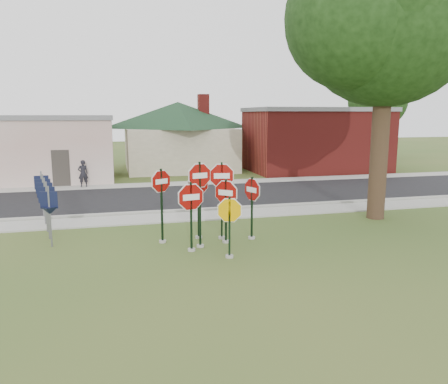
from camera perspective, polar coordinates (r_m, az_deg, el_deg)
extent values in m
plane|color=#33531F|center=(13.14, -0.60, -8.72)|extent=(120.00, 120.00, 0.00)
cube|color=#999991|center=(18.32, -4.63, -3.22)|extent=(60.00, 1.60, 0.06)
cube|color=black|center=(22.68, -6.51, -0.70)|extent=(60.00, 7.00, 0.04)
cube|color=#999991|center=(26.89, -7.74, 0.99)|extent=(60.00, 1.60, 0.06)
cube|color=#999991|center=(19.28, -5.12, -2.44)|extent=(60.00, 0.20, 0.14)
cylinder|color=gray|center=(14.27, -3.11, -7.04)|extent=(0.24, 0.24, 0.08)
cube|color=black|center=(13.93, -3.16, -1.73)|extent=(0.07, 0.06, 2.78)
cylinder|color=white|center=(13.77, -3.20, 2.16)|extent=(1.06, 0.29, 1.09)
cylinder|color=maroon|center=(13.77, -3.20, 2.16)|extent=(0.98, 0.27, 1.01)
cube|color=white|center=(13.77, -3.20, 2.16)|extent=(0.49, 0.14, 0.17)
cylinder|color=gray|center=(13.24, 0.71, -8.39)|extent=(0.24, 0.24, 0.08)
cube|color=black|center=(12.99, 0.72, -4.66)|extent=(0.07, 0.07, 1.86)
cylinder|color=white|center=(12.86, 0.73, -2.41)|extent=(0.97, 0.31, 1.02)
cylinder|color=#DA9E00|center=(12.86, 0.73, -2.41)|extent=(0.90, 0.29, 0.94)
cylinder|color=gray|center=(13.90, -4.26, -7.52)|extent=(0.24, 0.24, 0.08)
cube|color=black|center=(13.61, -4.31, -3.28)|extent=(0.07, 0.06, 2.19)
cylinder|color=white|center=(13.48, -4.35, -0.67)|extent=(1.15, 0.24, 1.17)
cylinder|color=maroon|center=(13.48, -4.35, -0.67)|extent=(1.07, 0.23, 1.08)
cube|color=white|center=(13.48, -4.35, -0.67)|extent=(0.53, 0.11, 0.19)
cylinder|color=gray|center=(14.73, 0.25, -6.47)|extent=(0.24, 0.24, 0.08)
cube|color=black|center=(14.47, 0.26, -2.53)|extent=(0.08, 0.08, 2.16)
cylinder|color=white|center=(14.35, 0.26, -0.08)|extent=(0.87, 0.75, 1.13)
cylinder|color=maroon|center=(14.35, 0.26, -0.08)|extent=(0.81, 0.70, 1.05)
cube|color=white|center=(14.35, 0.26, -0.08)|extent=(0.40, 0.35, 0.18)
cylinder|color=gray|center=(15.19, -0.29, -5.96)|extent=(0.24, 0.24, 0.08)
cube|color=black|center=(14.88, -0.30, -1.18)|extent=(0.07, 0.06, 2.66)
cylinder|color=white|center=(14.74, -0.30, 2.13)|extent=(1.14, 0.23, 1.16)
cylinder|color=maroon|center=(14.74, -0.30, 2.13)|extent=(1.06, 0.22, 1.07)
cube|color=white|center=(14.74, -0.30, 2.13)|extent=(0.53, 0.11, 0.18)
cylinder|color=gray|center=(15.26, -3.32, -5.89)|extent=(0.24, 0.24, 0.08)
cube|color=black|center=(14.99, -3.36, -1.78)|extent=(0.07, 0.06, 2.32)
cylinder|color=white|center=(14.86, -3.39, 1.01)|extent=(1.03, 0.22, 1.04)
cylinder|color=maroon|center=(14.86, -3.39, 1.01)|extent=(0.95, 0.21, 0.96)
cube|color=white|center=(14.86, -3.39, 1.01)|extent=(0.47, 0.10, 0.17)
cylinder|color=gray|center=(15.19, 3.62, -5.97)|extent=(0.24, 0.24, 0.08)
cube|color=black|center=(14.94, 3.66, -2.14)|extent=(0.07, 0.07, 2.16)
cylinder|color=white|center=(14.81, 3.69, 0.31)|extent=(0.43, 1.01, 1.08)
cylinder|color=maroon|center=(14.81, 3.69, 0.31)|extent=(0.40, 0.94, 1.00)
cube|color=white|center=(14.81, 3.69, 0.31)|extent=(0.20, 0.47, 0.17)
cylinder|color=gray|center=(14.88, -8.02, -6.39)|extent=(0.24, 0.24, 0.08)
cube|color=black|center=(14.59, -8.14, -1.84)|extent=(0.08, 0.07, 2.50)
cylinder|color=white|center=(14.44, -8.22, 1.39)|extent=(0.90, 0.54, 1.04)
cylinder|color=maroon|center=(14.44, -8.22, 1.39)|extent=(0.84, 0.50, 0.96)
cube|color=white|center=(14.44, -8.22, 1.39)|extent=(0.42, 0.25, 0.17)
cube|color=#59595E|center=(15.10, -21.78, -3.03)|extent=(0.05, 0.05, 2.00)
cube|color=black|center=(14.99, -21.91, -0.98)|extent=(0.55, 0.13, 0.55)
cone|color=black|center=(15.06, -21.83, -2.29)|extent=(0.65, 0.65, 0.25)
cube|color=#59595E|center=(16.09, -22.03, -2.26)|extent=(0.05, 0.05, 2.00)
cube|color=black|center=(15.99, -22.16, -0.34)|extent=(0.55, 0.09, 0.55)
cone|color=black|center=(16.06, -22.07, -1.57)|extent=(0.62, 0.62, 0.25)
cube|color=#59595E|center=(17.09, -22.25, -1.59)|extent=(0.05, 0.05, 2.00)
cube|color=black|center=(17.00, -22.37, 0.22)|extent=(0.55, 0.05, 0.55)
cone|color=black|center=(17.06, -22.29, -0.93)|extent=(0.58, 0.58, 0.25)
cube|color=#59595E|center=(18.09, -22.44, -0.99)|extent=(0.05, 0.05, 2.00)
cube|color=black|center=(18.00, -22.56, 0.73)|extent=(0.55, 0.05, 0.55)
cone|color=black|center=(18.06, -22.48, -0.37)|extent=(0.58, 0.58, 0.25)
cube|color=#59595E|center=(19.10, -22.62, -0.46)|extent=(0.05, 0.05, 2.00)
cube|color=black|center=(19.01, -22.73, 1.17)|extent=(0.55, 0.09, 0.55)
cone|color=black|center=(19.07, -22.66, 0.13)|extent=(0.62, 0.62, 0.25)
cube|color=beige|center=(30.79, -25.59, 4.93)|extent=(12.00, 6.00, 4.00)
cube|color=slate|center=(30.71, -25.88, 8.74)|extent=(12.20, 6.20, 0.30)
cube|color=#332D28|center=(27.47, -20.51, 2.89)|extent=(1.00, 0.10, 2.20)
cube|color=beige|center=(34.55, -5.94, 5.65)|extent=(8.00, 8.00, 3.20)
pyramid|color=#15311C|center=(34.46, -6.05, 11.63)|extent=(11.60, 11.60, 2.00)
cube|color=maroon|center=(34.80, -2.72, 11.33)|extent=(0.80, 0.80, 1.60)
cube|color=maroon|center=(34.09, 11.92, 6.53)|extent=(10.00, 6.00, 4.50)
cube|color=slate|center=(34.03, 12.06, 10.48)|extent=(10.20, 6.20, 0.30)
cube|color=white|center=(30.55, 10.97, 6.83)|extent=(2.00, 0.08, 0.90)
cylinder|color=#2F1F14|center=(18.78, 19.67, 6.07)|extent=(0.70, 0.70, 6.23)
sphere|color=black|center=(19.12, 20.59, 20.85)|extent=(6.98, 6.98, 6.98)
cylinder|color=#2F1F14|center=(45.57, 19.18, 6.72)|extent=(0.50, 0.50, 4.00)
sphere|color=black|center=(45.53, 19.44, 11.24)|extent=(5.60, 5.60, 5.60)
imported|color=black|center=(26.75, -17.93, 2.32)|extent=(0.65, 0.50, 1.58)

